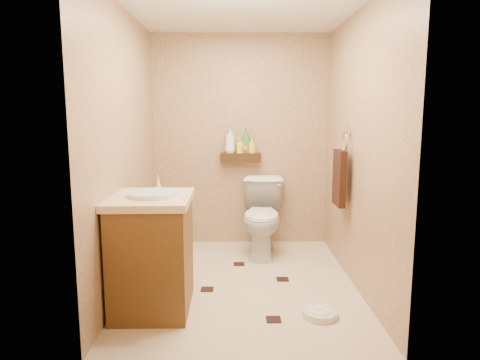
{
  "coord_description": "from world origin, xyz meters",
  "views": [
    {
      "loc": [
        -0.05,
        -3.67,
        1.51
      ],
      "look_at": [
        -0.02,
        0.25,
        0.9
      ],
      "focal_mm": 32.0,
      "sensor_mm": 36.0,
      "label": 1
    }
  ],
  "objects": [
    {
      "name": "ground",
      "position": [
        0.0,
        0.0,
        0.0
      ],
      "size": [
        2.5,
        2.5,
        0.0
      ],
      "primitive_type": "plane",
      "color": "beige",
      "rests_on": "ground"
    },
    {
      "name": "wall_back",
      "position": [
        0.0,
        1.25,
        1.2
      ],
      "size": [
        2.0,
        0.04,
        2.4
      ],
      "primitive_type": "cube",
      "color": "tan",
      "rests_on": "ground"
    },
    {
      "name": "wall_front",
      "position": [
        0.0,
        -1.25,
        1.2
      ],
      "size": [
        2.0,
        0.04,
        2.4
      ],
      "primitive_type": "cube",
      "color": "tan",
      "rests_on": "ground"
    },
    {
      "name": "wall_left",
      "position": [
        -1.0,
        0.0,
        1.2
      ],
      "size": [
        0.04,
        2.5,
        2.4
      ],
      "primitive_type": "cube",
      "color": "tan",
      "rests_on": "ground"
    },
    {
      "name": "wall_right",
      "position": [
        1.0,
        0.0,
        1.2
      ],
      "size": [
        0.04,
        2.5,
        2.4
      ],
      "primitive_type": "cube",
      "color": "tan",
      "rests_on": "ground"
    },
    {
      "name": "ceiling",
      "position": [
        0.0,
        0.0,
        2.4
      ],
      "size": [
        2.0,
        2.5,
        0.02
      ],
      "primitive_type": "cube",
      "color": "silver",
      "rests_on": "wall_back"
    },
    {
      "name": "wall_shelf",
      "position": [
        0.0,
        1.17,
        1.02
      ],
      "size": [
        0.46,
        0.14,
        0.1
      ],
      "primitive_type": "cube",
      "color": "#3B2510",
      "rests_on": "wall_back"
    },
    {
      "name": "floor_accents",
      "position": [
        0.04,
        -0.07,
        0.0
      ],
      "size": [
        1.22,
        1.33,
        0.01
      ],
      "color": "black",
      "rests_on": "ground"
    },
    {
      "name": "toilet",
      "position": [
        0.24,
        0.83,
        0.4
      ],
      "size": [
        0.52,
        0.83,
        0.81
      ],
      "primitive_type": "imported",
      "rotation": [
        0.0,
        0.0,
        -0.09
      ],
      "color": "white",
      "rests_on": "ground"
    },
    {
      "name": "vanity",
      "position": [
        -0.7,
        -0.49,
        0.46
      ],
      "size": [
        0.61,
        0.74,
        1.04
      ],
      "rotation": [
        0.0,
        0.0,
        0.01
      ],
      "color": "brown",
      "rests_on": "ground"
    },
    {
      "name": "bathroom_scale",
      "position": [
        0.58,
        -0.66,
        0.03
      ],
      "size": [
        0.3,
        0.3,
        0.05
      ],
      "rotation": [
        0.0,
        0.0,
        -0.12
      ],
      "color": "silver",
      "rests_on": "ground"
    },
    {
      "name": "toilet_brush",
      "position": [
        -0.61,
        1.07,
        0.17
      ],
      "size": [
        0.11,
        0.11,
        0.48
      ],
      "color": "#175D50",
      "rests_on": "ground"
    },
    {
      "name": "towel_ring",
      "position": [
        0.91,
        0.25,
        0.95
      ],
      "size": [
        0.12,
        0.3,
        0.76
      ],
      "color": "silver",
      "rests_on": "wall_right"
    },
    {
      "name": "toilet_paper",
      "position": [
        -0.94,
        0.65,
        0.6
      ],
      "size": [
        0.12,
        0.11,
        0.12
      ],
      "color": "silver",
      "rests_on": "wall_left"
    },
    {
      "name": "bottle_a",
      "position": [
        -0.12,
        1.17,
        1.21
      ],
      "size": [
        0.12,
        0.12,
        0.29
      ],
      "primitive_type": "imported",
      "rotation": [
        0.0,
        0.0,
        3.26
      ],
      "color": "white",
      "rests_on": "wall_shelf"
    },
    {
      "name": "bottle_b",
      "position": [
        -0.01,
        1.17,
        1.15
      ],
      "size": [
        0.09,
        0.09,
        0.17
      ],
      "primitive_type": "imported",
      "rotation": [
        0.0,
        0.0,
        4.88
      ],
      "color": "yellow",
      "rests_on": "wall_shelf"
    },
    {
      "name": "bottle_c",
      "position": [
        0.05,
        1.17,
        1.15
      ],
      "size": [
        0.13,
        0.13,
        0.15
      ],
      "primitive_type": "imported",
      "rotation": [
        0.0,
        0.0,
        6.19
      ],
      "color": "#D55C19",
      "rests_on": "wall_shelf"
    },
    {
      "name": "bottle_d",
      "position": [
        0.06,
        1.17,
        1.21
      ],
      "size": [
        0.11,
        0.11,
        0.28
      ],
      "primitive_type": "imported",
      "rotation": [
        0.0,
        0.0,
        3.19
      ],
      "color": "green",
      "rests_on": "wall_shelf"
    },
    {
      "name": "bottle_e",
      "position": [
        0.13,
        1.17,
        1.16
      ],
      "size": [
        0.1,
        0.1,
        0.17
      ],
      "primitive_type": "imported",
      "rotation": [
        0.0,
        0.0,
        4.36
      ],
      "color": "#F1CB50",
      "rests_on": "wall_shelf"
    }
  ]
}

